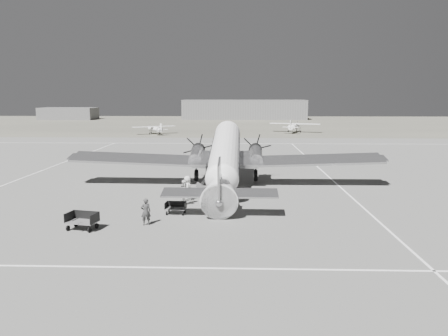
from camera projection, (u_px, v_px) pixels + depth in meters
ground at (199, 198)px, 34.08m from camera, size 260.00×260.00×0.00m
taxi_line_near at (172, 268)px, 20.27m from camera, size 60.00×0.15×0.01m
taxi_line_right at (354, 199)px, 33.69m from camera, size 0.15×80.00×0.01m
taxi_line_left at (32, 174)px, 44.53m from camera, size 0.15×60.00×0.01m
taxi_line_horizon at (220, 143)px, 73.52m from camera, size 90.00×0.15×0.01m
grass_infield at (228, 123)px, 127.76m from camera, size 260.00×90.00×0.01m
hangar_main at (244, 109)px, 151.72m from camera, size 42.00×14.00×6.60m
shed_secondary at (69, 114)px, 148.94m from camera, size 18.00×10.00×4.00m
dc3_airliner at (225, 159)px, 36.80m from camera, size 28.32×19.77×5.36m
light_plane_left at (155, 130)px, 91.05m from camera, size 11.77×11.19×1.91m
light_plane_right at (294, 127)px, 95.43m from camera, size 13.33×11.96×2.31m
baggage_cart_near at (176, 208)px, 29.46m from camera, size 1.53×1.14×0.82m
baggage_cart_far at (82, 221)px, 25.98m from camera, size 2.08×1.66×1.05m
ground_crew at (146, 212)px, 26.88m from camera, size 0.72×0.60×1.69m
ramp_agent at (185, 193)px, 31.76m from camera, size 0.82×1.00×1.90m
passenger at (187, 188)px, 33.30m from camera, size 0.77×1.02×1.89m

